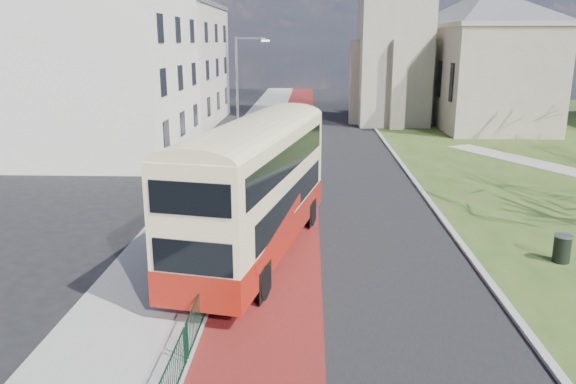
{
  "coord_description": "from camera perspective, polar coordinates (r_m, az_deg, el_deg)",
  "views": [
    {
      "loc": [
        0.05,
        -17.38,
        7.81
      ],
      "look_at": [
        -0.79,
        4.26,
        2.0
      ],
      "focal_mm": 35.0,
      "sensor_mm": 36.0,
      "label": 1
    }
  ],
  "objects": [
    {
      "name": "kerb_east",
      "position": [
        40.59,
        10.77,
        3.75
      ],
      "size": [
        0.25,
        80.0,
        0.13
      ],
      "primitive_type": "cube",
      "color": "#999993",
      "rests_on": "ground"
    },
    {
      "name": "kerb_west",
      "position": [
        38.3,
        -2.4,
        3.34
      ],
      "size": [
        0.25,
        120.0,
        0.13
      ],
      "primitive_type": "cube",
      "color": "#999993",
      "rests_on": "ground"
    },
    {
      "name": "pavement_west",
      "position": [
        38.51,
        -5.37,
        3.34
      ],
      "size": [
        4.0,
        120.0,
        0.12
      ],
      "primitive_type": "cube",
      "color": "gray",
      "rests_on": "ground"
    },
    {
      "name": "pedestrian_railing",
      "position": [
        22.78,
        -5.48,
        -3.63
      ],
      "size": [
        0.07,
        24.0,
        1.12
      ],
      "color": "#0B3320",
      "rests_on": "ground"
    },
    {
      "name": "streetlamp",
      "position": [
        35.8,
        -4.92,
        9.81
      ],
      "size": [
        2.13,
        0.18,
        8.0
      ],
      "color": "gray",
      "rests_on": "pavement_west"
    },
    {
      "name": "street_block_near",
      "position": [
        41.83,
        -17.85,
        12.54
      ],
      "size": [
        10.3,
        14.3,
        13.0
      ],
      "color": "silver",
      "rests_on": "ground"
    },
    {
      "name": "ground",
      "position": [
        19.06,
        1.9,
        -9.18
      ],
      "size": [
        160.0,
        160.0,
        0.0
      ],
      "primitive_type": "plane",
      "color": "black",
      "rests_on": "ground"
    },
    {
      "name": "bus",
      "position": [
        20.56,
        -3.3,
        0.91
      ],
      "size": [
        5.04,
        12.08,
        4.92
      ],
      "rotation": [
        0.0,
        0.0,
        -0.2
      ],
      "color": "#9A190E",
      "rests_on": "ground"
    },
    {
      "name": "bus_lane",
      "position": [
        38.21,
        0.3,
        3.23
      ],
      "size": [
        3.4,
        120.0,
        0.01
      ],
      "primitive_type": "cube",
      "color": "#591414",
      "rests_on": "ground"
    },
    {
      "name": "road_carriageway",
      "position": [
        38.22,
        4.35,
        3.19
      ],
      "size": [
        9.0,
        120.0,
        0.01
      ],
      "primitive_type": "cube",
      "color": "black",
      "rests_on": "ground"
    },
    {
      "name": "street_block_far",
      "position": [
        57.17,
        -12.31,
        12.63
      ],
      "size": [
        10.3,
        16.3,
        11.5
      ],
      "color": "beige",
      "rests_on": "ground"
    },
    {
      "name": "litter_bin",
      "position": [
        22.73,
        26.08,
        -5.17
      ],
      "size": [
        0.8,
        0.8,
        1.04
      ],
      "rotation": [
        0.0,
        0.0,
        0.29
      ],
      "color": "black",
      "rests_on": "grass_green"
    }
  ]
}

